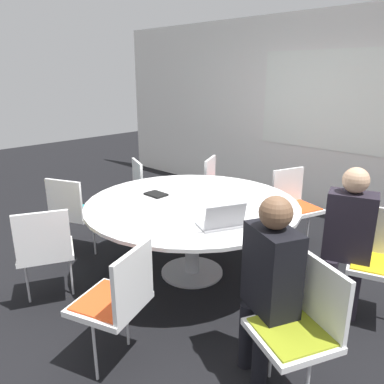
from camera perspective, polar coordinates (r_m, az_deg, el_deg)
ground_plane at (r=3.82m, az=-0.00°, el=-12.17°), size 16.00×16.00×0.00m
wall_back at (r=5.51m, az=19.17°, el=10.98°), size 8.00×0.07×2.70m
conference_table at (r=3.54m, az=-0.00°, el=-2.89°), size 1.99×1.99×0.74m
chair_0 at (r=2.37m, az=16.40°, el=-18.44°), size 0.58×0.57×0.88m
chair_1 at (r=3.35m, az=26.63°, el=-8.47°), size 0.55×0.53×0.88m
chair_2 at (r=4.35m, az=15.30°, el=-1.35°), size 0.54×0.56×0.88m
chair_3 at (r=4.80m, az=4.20°, el=1.02°), size 0.57×0.58×0.88m
chair_4 at (r=4.75m, az=-6.73°, el=0.76°), size 0.57×0.56×0.88m
chair_5 at (r=4.16m, az=-17.61°, el=-2.45°), size 0.57×0.56×0.88m
chair_6 at (r=3.35m, az=-21.49°, el=-7.75°), size 0.57×0.58×0.88m
chair_7 at (r=2.54m, az=-11.28°, el=-15.30°), size 0.54×0.55×0.88m
person_0 at (r=2.39m, az=11.67°, el=-12.31°), size 0.42×0.36×1.23m
person_1 at (r=3.20m, az=22.80°, el=-5.44°), size 0.41×0.33×1.23m
laptop at (r=2.92m, az=4.58°, el=-4.51°), size 0.36×0.40×0.21m
spiral_notebook at (r=3.72m, az=-5.51°, el=-0.35°), size 0.21×0.15×0.02m
handbag at (r=5.17m, az=-2.08°, el=-2.28°), size 0.36×0.16×0.28m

